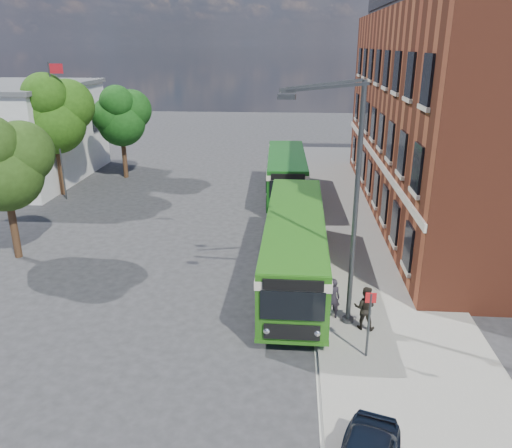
{
  "coord_description": "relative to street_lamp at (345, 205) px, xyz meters",
  "views": [
    {
      "loc": [
        2.97,
        -18.75,
        10.08
      ],
      "look_at": [
        1.34,
        2.92,
        2.2
      ],
      "focal_mm": 35.0,
      "sensor_mm": 36.0,
      "label": 1
    }
  ],
  "objects": [
    {
      "name": "ground",
      "position": [
        -4.84,
        2.0,
        -4.79
      ],
      "size": [
        120.0,
        120.0,
        0.0
      ],
      "primitive_type": "plane",
      "color": "#29292B",
      "rests_on": "ground"
    },
    {
      "name": "pavement",
      "position": [
        2.16,
        10.0,
        -4.72
      ],
      "size": [
        6.0,
        48.0,
        0.15
      ],
      "primitive_type": "cube",
      "color": "gray",
      "rests_on": "ground"
    },
    {
      "name": "kerb_line",
      "position": [
        -0.89,
        10.0,
        -4.79
      ],
      "size": [
        0.12,
        48.0,
        0.01
      ],
      "primitive_type": "cube",
      "color": "beige",
      "rests_on": "ground"
    },
    {
      "name": "brick_office",
      "position": [
        9.16,
        14.0,
        2.18
      ],
      "size": [
        12.1,
        26.0,
        14.2
      ],
      "color": "brown",
      "rests_on": "ground"
    },
    {
      "name": "white_building",
      "position": [
        -22.84,
        20.0,
        -1.13
      ],
      "size": [
        9.4,
        13.4,
        7.3
      ],
      "color": "silver",
      "rests_on": "ground"
    },
    {
      "name": "flagpole",
      "position": [
        -17.29,
        15.0,
        0.15
      ],
      "size": [
        0.95,
        0.1,
        9.0
      ],
      "color": "#383B3E",
      "rests_on": "ground"
    },
    {
      "name": "street_lamp",
      "position": [
        0.0,
        0.0,
        0.0
      ],
      "size": [
        2.96,
        2.38,
        9.0
      ],
      "color": "#383B3E",
      "rests_on": "ground"
    },
    {
      "name": "bus_stop_sign",
      "position": [
        0.76,
        -2.2,
        -3.28
      ],
      "size": [
        0.35,
        0.08,
        2.52
      ],
      "color": "#383B3E",
      "rests_on": "ground"
    },
    {
      "name": "bus_front",
      "position": [
        -1.69,
        3.94,
        -2.96
      ],
      "size": [
        2.74,
        12.45,
        3.02
      ],
      "color": "#266215",
      "rests_on": "ground"
    },
    {
      "name": "bus_rear",
      "position": [
        -2.29,
        16.75,
        -2.96
      ],
      "size": [
        2.9,
        10.22,
        3.02
      ],
      "color": "#165618",
      "rests_on": "ground"
    },
    {
      "name": "pedestrian_a",
      "position": [
        -0.24,
        0.27,
        -3.82
      ],
      "size": [
        0.62,
        0.43,
        1.64
      ],
      "primitive_type": "imported",
      "rotation": [
        0.0,
        0.0,
        3.21
      ],
      "color": "black",
      "rests_on": "pavement"
    },
    {
      "name": "pedestrian_b",
      "position": [
        0.89,
        -0.42,
        -3.8
      ],
      "size": [
        0.94,
        0.8,
        1.68
      ],
      "primitive_type": "imported",
      "rotation": [
        0.0,
        0.0,
        2.92
      ],
      "color": "black",
      "rests_on": "pavement"
    },
    {
      "name": "tree_left",
      "position": [
        -15.42,
        5.22,
        0.04
      ],
      "size": [
        4.22,
        4.01,
        7.12
      ],
      "color": "#3B2615",
      "rests_on": "ground"
    },
    {
      "name": "tree_mid",
      "position": [
        -18.01,
        16.14,
        0.89
      ],
      "size": [
        4.96,
        4.72,
        8.37
      ],
      "color": "#3B2615",
      "rests_on": "ground"
    },
    {
      "name": "tree_right",
      "position": [
        -15.09,
        21.12,
        0.1
      ],
      "size": [
        4.28,
        4.06,
        7.22
      ],
      "color": "#3B2615",
      "rests_on": "ground"
    }
  ]
}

